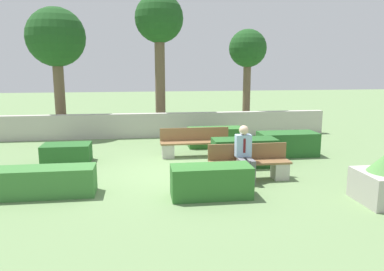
{
  "coord_description": "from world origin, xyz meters",
  "views": [
    {
      "loc": [
        -0.84,
        -9.46,
        2.82
      ],
      "look_at": [
        0.54,
        0.5,
        0.9
      ],
      "focal_mm": 35.0,
      "sensor_mm": 36.0,
      "label": 1
    }
  ],
  "objects_px": {
    "person_seated_man": "(244,151)",
    "tree_leftmost": "(56,40)",
    "bench_front": "(249,166)",
    "bench_left_side": "(195,145)",
    "tree_center_left": "(159,24)",
    "tree_center_right": "(248,52)"
  },
  "relations": [
    {
      "from": "bench_front",
      "to": "bench_left_side",
      "type": "height_order",
      "value": "same"
    },
    {
      "from": "tree_center_right",
      "to": "bench_left_side",
      "type": "bearing_deg",
      "value": -122.74
    },
    {
      "from": "bench_front",
      "to": "bench_left_side",
      "type": "xyz_separation_m",
      "value": [
        -0.98,
        2.54,
        0.01
      ]
    },
    {
      "from": "tree_leftmost",
      "to": "tree_center_right",
      "type": "bearing_deg",
      "value": 1.07
    },
    {
      "from": "bench_front",
      "to": "tree_leftmost",
      "type": "height_order",
      "value": "tree_leftmost"
    },
    {
      "from": "bench_left_side",
      "to": "tree_leftmost",
      "type": "distance_m",
      "value": 7.36
    },
    {
      "from": "tree_center_left",
      "to": "tree_center_right",
      "type": "height_order",
      "value": "tree_center_left"
    },
    {
      "from": "bench_left_side",
      "to": "person_seated_man",
      "type": "xyz_separation_m",
      "value": [
        0.8,
        -2.68,
        0.42
      ]
    },
    {
      "from": "person_seated_man",
      "to": "tree_leftmost",
      "type": "relative_size",
      "value": 0.27
    },
    {
      "from": "tree_leftmost",
      "to": "person_seated_man",
      "type": "bearing_deg",
      "value": -51.25
    },
    {
      "from": "tree_leftmost",
      "to": "bench_left_side",
      "type": "bearing_deg",
      "value": -41.99
    },
    {
      "from": "person_seated_man",
      "to": "bench_front",
      "type": "bearing_deg",
      "value": 38.29
    },
    {
      "from": "person_seated_man",
      "to": "bench_left_side",
      "type": "bearing_deg",
      "value": 106.71
    },
    {
      "from": "bench_left_side",
      "to": "tree_center_right",
      "type": "relative_size",
      "value": 0.51
    },
    {
      "from": "bench_left_side",
      "to": "person_seated_man",
      "type": "bearing_deg",
      "value": -67.78
    },
    {
      "from": "tree_leftmost",
      "to": "tree_center_right",
      "type": "height_order",
      "value": "tree_leftmost"
    },
    {
      "from": "person_seated_man",
      "to": "tree_leftmost",
      "type": "distance_m",
      "value": 9.51
    },
    {
      "from": "bench_left_side",
      "to": "tree_center_left",
      "type": "relative_size",
      "value": 0.39
    },
    {
      "from": "tree_center_right",
      "to": "tree_center_left",
      "type": "bearing_deg",
      "value": -177.17
    },
    {
      "from": "tree_leftmost",
      "to": "tree_center_right",
      "type": "distance_m",
      "value": 7.75
    },
    {
      "from": "bench_front",
      "to": "bench_left_side",
      "type": "distance_m",
      "value": 2.72
    },
    {
      "from": "tree_center_left",
      "to": "bench_left_side",
      "type": "bearing_deg",
      "value": -79.15
    }
  ]
}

